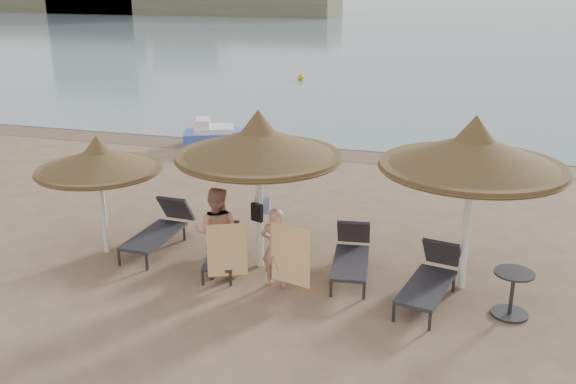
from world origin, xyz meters
name	(u,v)px	position (x,y,z in m)	size (l,w,h in m)	color
ground	(248,281)	(0.00, 0.00, 0.00)	(160.00, 160.00, 0.00)	#8B6B50
sea	(449,18)	(0.00, 80.00, 0.01)	(200.00, 140.00, 0.03)	slate
wet_sand_strip	(345,155)	(0.00, 9.40, 0.00)	(200.00, 1.60, 0.01)	brown
palapa_left	(98,160)	(-3.32, 0.49, 2.02)	(2.55, 2.55, 2.53)	white
palapa_center	(259,143)	(0.00, 0.75, 2.54)	(3.21, 3.21, 3.19)	white
palapa_right	(473,153)	(3.92, 0.90, 2.61)	(3.31, 3.31, 3.28)	white
lounger_far_left	(161,228)	(-2.35, 1.07, 0.42)	(0.80, 2.14, 0.94)	#2D2D2F
lounger_near_left	(223,248)	(-0.73, 0.60, 0.35)	(0.98, 1.84, 0.78)	#2D2D2F
lounger_near_right	(351,254)	(1.82, 0.94, 0.40)	(0.90, 2.05, 0.89)	#2D2D2F
lounger_far_right	(431,277)	(3.39, 0.31, 0.42)	(1.09, 2.16, 0.92)	#2D2D2F
side_table	(512,295)	(4.76, 0.05, 0.38)	(0.67, 0.67, 0.81)	#2D2D2F
person_left	(216,225)	(-0.65, 0.10, 1.05)	(0.96, 0.63, 2.09)	tan
person_right	(276,241)	(0.57, -0.02, 0.91)	(0.84, 0.54, 1.82)	tan
towel_left	(227,250)	(-0.30, -0.25, 0.72)	(0.69, 0.33, 1.05)	orange
towel_right	(290,255)	(0.92, -0.27, 0.79)	(0.79, 0.23, 1.14)	orange
bag_patterned	(262,205)	(0.00, 0.93, 1.23)	(0.31, 0.16, 0.37)	white
bag_dark	(257,212)	(0.00, 0.59, 1.20)	(0.26, 0.17, 0.35)	black
pedal_boat	(214,136)	(-4.50, 9.27, 0.35)	(2.32, 1.84, 0.95)	#3954BA
buoy_left	(301,77)	(-5.33, 23.76, 0.18)	(0.36, 0.36, 0.36)	gold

